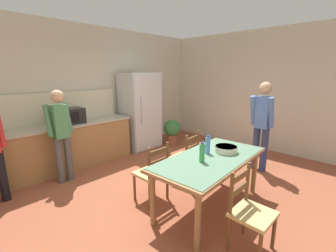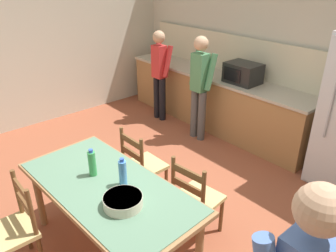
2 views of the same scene
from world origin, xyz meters
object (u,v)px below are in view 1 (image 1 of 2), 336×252
at_px(person_by_table, 262,122).
at_px(potted_plant, 172,130).
at_px(chair_side_near_left, 250,212).
at_px(person_at_counter, 61,132).
at_px(refrigerator, 140,111).
at_px(microwave, 70,116).
at_px(dining_table, 210,163).
at_px(bottle_off_centre, 208,145).
at_px(chair_side_far_left, 152,173).
at_px(serving_bowl, 226,149).
at_px(bottle_near_centre, 202,153).
at_px(chair_side_far_right, 185,158).

xyz_separation_m(person_by_table, potted_plant, (0.03, 2.36, -0.58)).
xyz_separation_m(chair_side_near_left, person_at_counter, (-0.73, 3.04, 0.47)).
bearing_deg(refrigerator, microwave, 179.39).
distance_m(dining_table, chair_side_near_left, 0.86).
relative_size(microwave, bottle_off_centre, 1.85).
relative_size(chair_side_far_left, potted_plant, 1.36).
xyz_separation_m(bottle_off_centre, chair_side_near_left, (-0.45, -0.86, -0.44)).
xyz_separation_m(serving_bowl, person_by_table, (1.43, 0.06, 0.16)).
distance_m(bottle_near_centre, person_by_table, 1.97).
height_order(person_by_table, potted_plant, person_by_table).
bearing_deg(person_by_table, person_at_counter, -37.66).
relative_size(serving_bowl, chair_side_far_right, 0.35).
bearing_deg(refrigerator, chair_side_far_left, -125.57).
bearing_deg(chair_side_far_right, person_by_table, 145.45).
bearing_deg(serving_bowl, refrigerator, 75.58).
height_order(bottle_near_centre, chair_side_near_left, bottle_near_centre).
distance_m(microwave, bottle_off_centre, 2.82).
height_order(bottle_off_centre, potted_plant, bottle_off_centre).
distance_m(dining_table, chair_side_far_right, 0.87).
height_order(chair_side_far_right, person_at_counter, person_at_counter).
relative_size(refrigerator, chair_side_near_left, 2.07).
xyz_separation_m(bottle_off_centre, chair_side_far_left, (-0.53, 0.59, -0.44)).
distance_m(microwave, chair_side_far_right, 2.41).
relative_size(dining_table, serving_bowl, 5.78).
bearing_deg(person_at_counter, bottle_off_centre, -151.60).
relative_size(microwave, serving_bowl, 1.56).
bearing_deg(dining_table, person_at_counter, 115.51).
height_order(chair_side_far_left, potted_plant, chair_side_far_left).
distance_m(serving_bowl, potted_plant, 2.85).
bearing_deg(chair_side_far_left, microwave, -83.32).
height_order(refrigerator, person_at_counter, refrigerator).
xyz_separation_m(dining_table, chair_side_far_left, (-0.45, 0.70, -0.23)).
bearing_deg(bottle_near_centre, refrigerator, 65.55).
xyz_separation_m(serving_bowl, potted_plant, (1.45, 2.42, -0.42)).
height_order(bottle_off_centre, person_by_table, person_by_table).
relative_size(serving_bowl, chair_side_far_left, 0.35).
bearing_deg(serving_bowl, potted_plant, 59.00).
height_order(refrigerator, person_by_table, refrigerator).
bearing_deg(person_at_counter, potted_plant, -88.57).
relative_size(refrigerator, microwave, 3.78).
height_order(microwave, person_by_table, person_by_table).
xyz_separation_m(dining_table, chair_side_far_right, (0.37, 0.75, -0.23)).
xyz_separation_m(bottle_near_centre, chair_side_far_right, (0.60, 0.76, -0.44)).
bearing_deg(bottle_off_centre, microwave, 106.42).
xyz_separation_m(bottle_near_centre, serving_bowl, (0.54, -0.04, -0.07)).
height_order(bottle_near_centre, chair_side_far_right, bottle_near_centre).
height_order(microwave, serving_bowl, microwave).
bearing_deg(person_by_table, bottle_off_centre, -2.40).
height_order(microwave, dining_table, microwave).
xyz_separation_m(microwave, chair_side_far_right, (1.08, -2.07, -0.62)).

